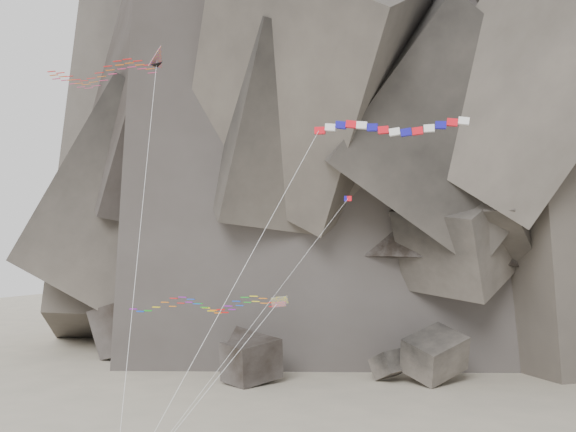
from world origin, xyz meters
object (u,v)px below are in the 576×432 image
at_px(pennant_kite, 303,258).
at_px(banner_kite, 388,129).
at_px(delta_kite, 96,73).
at_px(parafoil_kite, 199,304).

bearing_deg(pennant_kite, banner_kite, 51.83).
bearing_deg(pennant_kite, delta_kite, -171.40).
bearing_deg(delta_kite, pennant_kite, -4.90).
bearing_deg(pennant_kite, parafoil_kite, -175.47).
height_order(delta_kite, parafoil_kite, delta_kite).
relative_size(delta_kite, pennant_kite, 1.66).
xyz_separation_m(delta_kite, pennant_kite, (17.21, -1.18, -13.76)).
bearing_deg(delta_kite, parafoil_kite, -1.14).
height_order(parafoil_kite, pennant_kite, pennant_kite).
xyz_separation_m(banner_kite, parafoil_kite, (-12.90, -2.67, -11.91)).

